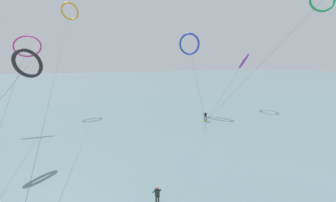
{
  "coord_description": "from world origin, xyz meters",
  "views": [
    {
      "loc": [
        -8.03,
        0.58,
        11.0
      ],
      "look_at": [
        0.0,
        22.65,
        6.87
      ],
      "focal_mm": 25.56,
      "sensor_mm": 36.0,
      "label": 1
    }
  ],
  "objects_px": {
    "kite_violet": "(244,61)",
    "kite_emerald": "(322,0)",
    "kite_cobalt": "(189,44)",
    "kite_amber": "(70,11)",
    "kite_magenta": "(27,46)",
    "surfer_crimson": "(157,198)",
    "kite_charcoal": "(28,63)",
    "surfer_lime": "(205,117)"
  },
  "relations": [
    {
      "from": "surfer_crimson",
      "to": "kite_magenta",
      "type": "bearing_deg",
      "value": 2.76
    },
    {
      "from": "surfer_lime",
      "to": "kite_cobalt",
      "type": "xyz_separation_m",
      "value": [
        1.34,
        10.13,
        13.29
      ]
    },
    {
      "from": "surfer_crimson",
      "to": "kite_amber",
      "type": "relative_size",
      "value": 0.03
    },
    {
      "from": "kite_amber",
      "to": "kite_emerald",
      "type": "xyz_separation_m",
      "value": [
        37.63,
        -30.15,
        -1.22
      ]
    },
    {
      "from": "surfer_lime",
      "to": "kite_magenta",
      "type": "relative_size",
      "value": 0.05
    },
    {
      "from": "kite_charcoal",
      "to": "kite_emerald",
      "type": "distance_m",
      "value": 42.77
    },
    {
      "from": "surfer_lime",
      "to": "kite_emerald",
      "type": "relative_size",
      "value": 0.08
    },
    {
      "from": "surfer_lime",
      "to": "kite_charcoal",
      "type": "relative_size",
      "value": 0.11
    },
    {
      "from": "surfer_crimson",
      "to": "surfer_lime",
      "type": "bearing_deg",
      "value": -56.81
    },
    {
      "from": "surfer_crimson",
      "to": "kite_charcoal",
      "type": "distance_m",
      "value": 20.64
    },
    {
      "from": "kite_amber",
      "to": "kite_violet",
      "type": "relative_size",
      "value": 3.17
    },
    {
      "from": "surfer_lime",
      "to": "kite_charcoal",
      "type": "distance_m",
      "value": 28.28
    },
    {
      "from": "surfer_lime",
      "to": "kite_cobalt",
      "type": "bearing_deg",
      "value": -58.84
    },
    {
      "from": "kite_magenta",
      "to": "kite_violet",
      "type": "distance_m",
      "value": 42.94
    },
    {
      "from": "surfer_lime",
      "to": "surfer_crimson",
      "type": "bearing_deg",
      "value": 92.12
    },
    {
      "from": "kite_amber",
      "to": "surfer_lime",
      "type": "bearing_deg",
      "value": -67.85
    },
    {
      "from": "surfer_crimson",
      "to": "kite_charcoal",
      "type": "height_order",
      "value": "kite_charcoal"
    },
    {
      "from": "kite_cobalt",
      "to": "kite_charcoal",
      "type": "xyz_separation_m",
      "value": [
        -27.2,
        -16.13,
        -3.56
      ]
    },
    {
      "from": "kite_amber",
      "to": "kite_emerald",
      "type": "bearing_deg",
      "value": -60.68
    },
    {
      "from": "kite_cobalt",
      "to": "kite_violet",
      "type": "distance_m",
      "value": 13.68
    },
    {
      "from": "kite_violet",
      "to": "kite_charcoal",
      "type": "distance_m",
      "value": 43.08
    },
    {
      "from": "kite_violet",
      "to": "kite_emerald",
      "type": "distance_m",
      "value": 19.3
    },
    {
      "from": "surfer_crimson",
      "to": "kite_violet",
      "type": "distance_m",
      "value": 43.65
    },
    {
      "from": "kite_charcoal",
      "to": "kite_emerald",
      "type": "bearing_deg",
      "value": -44.43
    },
    {
      "from": "surfer_crimson",
      "to": "kite_emerald",
      "type": "bearing_deg",
      "value": -87.15
    },
    {
      "from": "kite_emerald",
      "to": "kite_amber",
      "type": "bearing_deg",
      "value": 166.8
    },
    {
      "from": "kite_amber",
      "to": "kite_violet",
      "type": "height_order",
      "value": "kite_amber"
    },
    {
      "from": "surfer_crimson",
      "to": "kite_charcoal",
      "type": "xyz_separation_m",
      "value": [
        -10.28,
        15.03,
        9.73
      ]
    },
    {
      "from": "kite_amber",
      "to": "kite_violet",
      "type": "xyz_separation_m",
      "value": [
        36.34,
        -13.45,
        -10.8
      ]
    },
    {
      "from": "kite_magenta",
      "to": "kite_cobalt",
      "type": "relative_size",
      "value": 2.07
    },
    {
      "from": "kite_amber",
      "to": "kite_emerald",
      "type": "distance_m",
      "value": 48.24
    },
    {
      "from": "kite_cobalt",
      "to": "kite_charcoal",
      "type": "height_order",
      "value": "kite_cobalt"
    },
    {
      "from": "surfer_lime",
      "to": "kite_violet",
      "type": "bearing_deg",
      "value": -109.31
    },
    {
      "from": "kite_violet",
      "to": "kite_cobalt",
      "type": "bearing_deg",
      "value": -53.7
    },
    {
      "from": "kite_emerald",
      "to": "kite_magenta",
      "type": "bearing_deg",
      "value": -175.19
    },
    {
      "from": "kite_cobalt",
      "to": "kite_emerald",
      "type": "bearing_deg",
      "value": 175.25
    },
    {
      "from": "surfer_crimson",
      "to": "kite_violet",
      "type": "relative_size",
      "value": 0.1
    },
    {
      "from": "kite_cobalt",
      "to": "surfer_crimson",
      "type": "bearing_deg",
      "value": 107.61
    },
    {
      "from": "surfer_crimson",
      "to": "kite_cobalt",
      "type": "height_order",
      "value": "kite_cobalt"
    },
    {
      "from": "surfer_crimson",
      "to": "kite_violet",
      "type": "xyz_separation_m",
      "value": [
        30.09,
        30.1,
        9.72
      ]
    },
    {
      "from": "kite_amber",
      "to": "kite_charcoal",
      "type": "height_order",
      "value": "kite_amber"
    },
    {
      "from": "surfer_crimson",
      "to": "kite_cobalt",
      "type": "xyz_separation_m",
      "value": [
        16.92,
        31.16,
        13.29
      ]
    }
  ]
}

